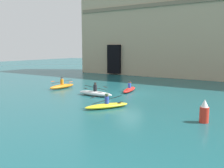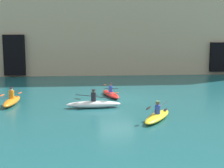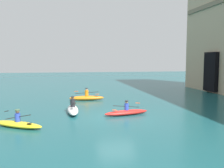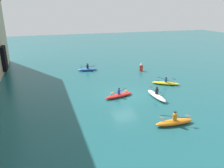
# 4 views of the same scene
# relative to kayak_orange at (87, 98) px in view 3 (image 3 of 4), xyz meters

# --- Properties ---
(ground_plane) EXTENTS (120.00, 120.00, 0.00)m
(ground_plane) POSITION_rel_kayak_orange_xyz_m (7.16, 1.40, -0.25)
(ground_plane) COLOR #195156
(kayak_orange) EXTENTS (1.02, 3.24, 1.15)m
(kayak_orange) POSITION_rel_kayak_orange_xyz_m (0.00, 0.00, 0.00)
(kayak_orange) COLOR orange
(kayak_orange) RESTS_ON ground
(kayak_yellow) EXTENTS (2.37, 3.16, 1.02)m
(kayak_yellow) POSITION_rel_kayak_orange_xyz_m (8.72, -4.57, -0.05)
(kayak_yellow) COLOR yellow
(kayak_yellow) RESTS_ON ground
(kayak_red) EXTENTS (1.41, 3.31, 1.00)m
(kayak_red) POSITION_rel_kayak_orange_xyz_m (6.76, 2.19, -0.05)
(kayak_red) COLOR red
(kayak_red) RESTS_ON ground
(kayak_white) EXTENTS (3.45, 0.81, 1.19)m
(kayak_white) POSITION_rel_kayak_orange_xyz_m (5.37, -1.43, -0.00)
(kayak_white) COLOR white
(kayak_white) RESTS_ON ground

